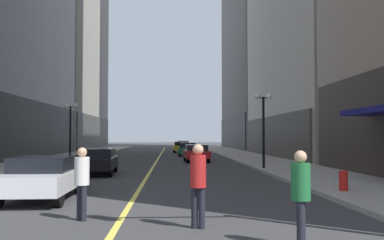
{
  "coord_description": "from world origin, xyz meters",
  "views": [
    {
      "loc": [
        1.19,
        -4.24,
        1.95
      ],
      "look_at": [
        2.58,
        24.36,
        3.07
      ],
      "focal_mm": 39.16,
      "sensor_mm": 36.0,
      "label": 1
    }
  ],
  "objects": [
    {
      "name": "sidewalk_left",
      "position": [
        -8.25,
        35.0,
        0.07
      ],
      "size": [
        4.5,
        78.0,
        0.15
      ],
      "primitive_type": "cube",
      "color": "#9E9991",
      "rests_on": "ground"
    },
    {
      "name": "pedestrian_in_white_shirt",
      "position": [
        -0.9,
        5.63,
        0.99
      ],
      "size": [
        0.48,
        0.48,
        1.69
      ],
      "color": "black",
      "rests_on": "ground"
    },
    {
      "name": "fire_hydrant_right",
      "position": [
        6.9,
        9.47,
        0.4
      ],
      "size": [
        0.28,
        0.28,
        0.8
      ],
      "primitive_type": "cylinder",
      "color": "red",
      "rests_on": "ground"
    },
    {
      "name": "street_lamp_right_mid",
      "position": [
        6.4,
        19.29,
        3.26
      ],
      "size": [
        1.06,
        0.36,
        4.43
      ],
      "color": "black",
      "rests_on": "ground"
    },
    {
      "name": "car_red",
      "position": [
        3.08,
        27.95,
        0.72
      ],
      "size": [
        1.9,
        4.11,
        1.32
      ],
      "color": "#B21919",
      "rests_on": "ground"
    },
    {
      "name": "sidewalk_right",
      "position": [
        8.25,
        35.0,
        0.07
      ],
      "size": [
        4.5,
        78.0,
        0.15
      ],
      "primitive_type": "cube",
      "color": "#9E9991",
      "rests_on": "ground"
    },
    {
      "name": "street_lamp_left_far",
      "position": [
        -6.4,
        27.47,
        3.26
      ],
      "size": [
        1.06,
        0.36,
        4.43
      ],
      "color": "black",
      "rests_on": "ground"
    },
    {
      "name": "car_green",
      "position": [
        2.77,
        37.64,
        0.72
      ],
      "size": [
        1.94,
        4.11,
        1.32
      ],
      "color": "#196038",
      "rests_on": "ground"
    },
    {
      "name": "car_white",
      "position": [
        -2.77,
        8.94,
        0.72
      ],
      "size": [
        1.95,
        4.08,
        1.32
      ],
      "color": "silver",
      "rests_on": "ground"
    },
    {
      "name": "pedestrian_in_red_jacket",
      "position": [
        1.75,
        4.68,
        1.05
      ],
      "size": [
        0.44,
        0.44,
        1.78
      ],
      "color": "black",
      "rests_on": "ground"
    },
    {
      "name": "car_blue",
      "position": [
        2.77,
        56.17,
        0.72
      ],
      "size": [
        1.87,
        4.29,
        1.32
      ],
      "color": "navy",
      "rests_on": "ground"
    },
    {
      "name": "ground_plane",
      "position": [
        0.0,
        35.0,
        0.0
      ],
      "size": [
        200.0,
        200.0,
        0.0
      ],
      "primitive_type": "plane",
      "color": "#38383A"
    },
    {
      "name": "pedestrian_in_green_parka",
      "position": [
        3.46,
        3.06,
        0.99
      ],
      "size": [
        0.44,
        0.44,
        1.7
      ],
      "color": "black",
      "rests_on": "ground"
    },
    {
      "name": "car_yellow",
      "position": [
        2.34,
        45.93,
        0.72
      ],
      "size": [
        2.01,
        4.07,
        1.32
      ],
      "color": "yellow",
      "rests_on": "ground"
    },
    {
      "name": "lane_centre_stripe",
      "position": [
        0.0,
        35.0,
        0.0
      ],
      "size": [
        0.16,
        70.0,
        0.01
      ],
      "primitive_type": "cube",
      "color": "#E5D64C",
      "rests_on": "ground"
    },
    {
      "name": "car_black",
      "position": [
        -2.63,
        17.58,
        0.72
      ],
      "size": [
        2.0,
        4.44,
        1.32
      ],
      "color": "black",
      "rests_on": "ground"
    }
  ]
}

